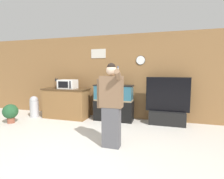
{
  "coord_description": "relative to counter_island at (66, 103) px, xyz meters",
  "views": [
    {
      "loc": [
        1.44,
        -2.67,
        1.52
      ],
      "look_at": [
        0.25,
        1.33,
        1.05
      ],
      "focal_mm": 28.0,
      "sensor_mm": 36.0,
      "label": 1
    }
  ],
  "objects": [
    {
      "name": "ground_plane",
      "position": [
        1.51,
        -2.14,
        -0.47
      ],
      "size": [
        18.0,
        18.0,
        0.0
      ],
      "primitive_type": "plane",
      "color": "beige"
    },
    {
      "name": "wall_back_paneled",
      "position": [
        1.51,
        0.54,
        0.83
      ],
      "size": [
        10.0,
        0.08,
        2.6
      ],
      "color": "olive",
      "rests_on": "ground_plane"
    },
    {
      "name": "counter_island",
      "position": [
        0.0,
        0.0,
        0.0
      ],
      "size": [
        1.44,
        0.6,
        0.94
      ],
      "color": "brown",
      "rests_on": "ground_plane"
    },
    {
      "name": "microwave",
      "position": [
        0.08,
        -0.01,
        0.61
      ],
      "size": [
        0.54,
        0.39,
        0.28
      ],
      "color": "white",
      "rests_on": "counter_island"
    },
    {
      "name": "knife_block",
      "position": [
        -0.32,
        -0.02,
        0.59
      ],
      "size": [
        0.12,
        0.09,
        0.33
      ],
      "color": "brown",
      "rests_on": "counter_island"
    },
    {
      "name": "aquarium_on_stand",
      "position": [
        1.53,
        0.14,
        0.07
      ],
      "size": [
        1.17,
        0.4,
        1.08
      ],
      "color": "black",
      "rests_on": "ground_plane"
    },
    {
      "name": "tv_on_stand",
      "position": [
        3.06,
        0.19,
        -0.09
      ],
      "size": [
        1.18,
        0.4,
        1.32
      ],
      "color": "black",
      "rests_on": "ground_plane"
    },
    {
      "name": "person_standing",
      "position": [
        1.98,
        -1.63,
        0.39
      ],
      "size": [
        0.52,
        0.39,
        1.65
      ],
      "color": "#515156",
      "rests_on": "ground_plane"
    },
    {
      "name": "potted_plant",
      "position": [
        -1.23,
        -0.95,
        -0.15
      ],
      "size": [
        0.41,
        0.41,
        0.55
      ],
      "color": "brown",
      "rests_on": "ground_plane"
    },
    {
      "name": "trash_bin",
      "position": [
        -1.05,
        -0.2,
        -0.12
      ],
      "size": [
        0.28,
        0.28,
        0.68
      ],
      "color": "#B7B7BC",
      "rests_on": "ground_plane"
    }
  ]
}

